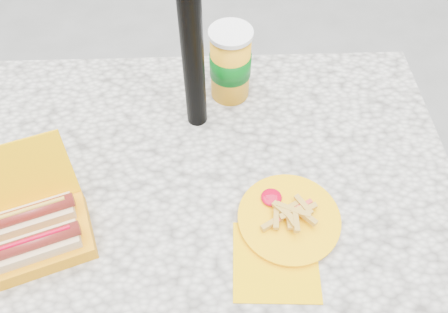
{
  "coord_description": "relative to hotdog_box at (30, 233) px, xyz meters",
  "views": [
    {
      "loc": [
        0.04,
        -0.59,
        1.59
      ],
      "look_at": [
        0.06,
        -0.0,
        0.8
      ],
      "focal_mm": 35.0,
      "sensor_mm": 36.0,
      "label": 1
    }
  ],
  "objects": [
    {
      "name": "hotdog_box",
      "position": [
        0.0,
        0.0,
        0.0
      ],
      "size": [
        0.29,
        0.28,
        0.18
      ],
      "rotation": [
        0.0,
        0.0,
        0.33
      ],
      "color": "#FFB200",
      "rests_on": "picnic_table"
    },
    {
      "name": "fries_plate",
      "position": [
        0.53,
        0.03,
        -0.03
      ],
      "size": [
        0.24,
        0.29,
        0.04
      ],
      "rotation": [
        0.0,
        0.0,
        -0.1
      ],
      "color": "#F2B200",
      "rests_on": "picnic_table"
    },
    {
      "name": "soda_cup",
      "position": [
        0.42,
        0.42,
        0.06
      ],
      "size": [
        0.11,
        0.11,
        0.2
      ],
      "rotation": [
        0.0,
        0.0,
        0.06
      ],
      "color": "#FFAA17",
      "rests_on": "picnic_table"
    },
    {
      "name": "picnic_table",
      "position": [
        0.34,
        0.17,
        -0.15
      ],
      "size": [
        1.2,
        0.8,
        0.75
      ],
      "color": "beige",
      "rests_on": "ground"
    },
    {
      "name": "ground",
      "position": [
        0.34,
        0.17,
        -0.79
      ],
      "size": [
        60.0,
        60.0,
        0.0
      ],
      "primitive_type": "plane",
      "color": "slate"
    }
  ]
}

